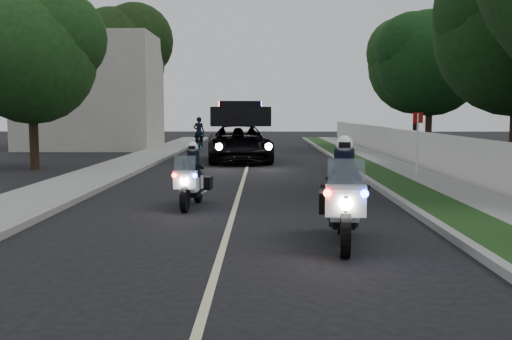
{
  "coord_description": "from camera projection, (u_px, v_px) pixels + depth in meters",
  "views": [
    {
      "loc": [
        0.69,
        -10.66,
        2.29
      ],
      "look_at": [
        0.52,
        2.46,
        1.0
      ],
      "focal_mm": 41.42,
      "sensor_mm": 36.0,
      "label": 1
    }
  ],
  "objects": [
    {
      "name": "building_far",
      "position": [
        91.0,
        93.0,
        36.5
      ],
      "size": [
        8.0,
        6.0,
        7.0
      ],
      "primitive_type": "cube",
      "color": "#A8A396",
      "rests_on": "ground"
    },
    {
      "name": "sidewalk_right",
      "position": [
        418.0,
        175.0,
        20.71
      ],
      "size": [
        1.4,
        60.0,
        0.16
      ],
      "primitive_type": "cube",
      "color": "gray",
      "rests_on": "ground"
    },
    {
      "name": "tree_left_near",
      "position": [
        35.0,
        170.0,
        23.6
      ],
      "size": [
        6.54,
        6.54,
        8.43
      ],
      "primitive_type": null,
      "rotation": [
        0.0,
        0.0,
        0.37
      ],
      "color": "#173C14",
      "rests_on": "ground"
    },
    {
      "name": "curb_left",
      "position": [
        128.0,
        175.0,
        20.84
      ],
      "size": [
        0.2,
        60.0,
        0.15
      ],
      "primitive_type": "cube",
      "color": "gray",
      "rests_on": "ground"
    },
    {
      "name": "police_moto_right",
      "position": [
        343.0,
        244.0,
        10.27
      ],
      "size": [
        1.01,
        2.3,
        1.89
      ],
      "primitive_type": null,
      "rotation": [
        0.0,
        0.0,
        -0.1
      ],
      "color": "silver",
      "rests_on": "ground"
    },
    {
      "name": "lane_marking",
      "position": [
        244.0,
        177.0,
        20.79
      ],
      "size": [
        0.12,
        50.0,
        0.01
      ],
      "primitive_type": "cube",
      "color": "#BFB78C",
      "rests_on": "ground"
    },
    {
      "name": "sidewalk_left",
      "position": [
        97.0,
        175.0,
        20.85
      ],
      "size": [
        2.0,
        60.0,
        0.16
      ],
      "primitive_type": "cube",
      "color": "gray",
      "rests_on": "ground"
    },
    {
      "name": "curb_right",
      "position": [
        361.0,
        175.0,
        20.73
      ],
      "size": [
        0.2,
        60.0,
        0.15
      ],
      "primitive_type": "cube",
      "color": "gray",
      "rests_on": "ground"
    },
    {
      "name": "tree_right_d",
      "position": [
        415.0,
        149.0,
        36.48
      ],
      "size": [
        6.03,
        6.03,
        10.03
      ],
      "primitive_type": null,
      "rotation": [
        0.0,
        0.0,
        -0.0
      ],
      "color": "#1C4216",
      "rests_on": "ground"
    },
    {
      "name": "bicycle",
      "position": [
        199.0,
        150.0,
        35.7
      ],
      "size": [
        0.65,
        1.78,
        0.92
      ],
      "primitive_type": "imported",
      "rotation": [
        0.0,
        0.0,
        -0.02
      ],
      "color": "black",
      "rests_on": "ground"
    },
    {
      "name": "sign_post",
      "position": [
        416.0,
        178.0,
        20.49
      ],
      "size": [
        0.42,
        0.42,
        2.35
      ],
      "primitive_type": null,
      "rotation": [
        0.0,
        0.0,
        0.15
      ],
      "color": "#AD110C",
      "rests_on": "ground"
    },
    {
      "name": "cyclist",
      "position": [
        199.0,
        150.0,
        35.7
      ],
      "size": [
        0.65,
        0.44,
        1.81
      ],
      "primitive_type": "imported",
      "rotation": [
        0.0,
        0.0,
        3.13
      ],
      "color": "black",
      "rests_on": "ground"
    },
    {
      "name": "tree_left_far",
      "position": [
        117.0,
        146.0,
        40.09
      ],
      "size": [
        7.72,
        7.72,
        11.38
      ],
      "primitive_type": null,
      "rotation": [
        0.0,
        0.0,
        0.14
      ],
      "color": "black",
      "rests_on": "ground"
    },
    {
      "name": "police_suv",
      "position": [
        239.0,
        162.0,
        27.38
      ],
      "size": [
        3.41,
        6.38,
        2.98
      ],
      "primitive_type": "imported",
      "rotation": [
        0.0,
        0.0,
        0.1
      ],
      "color": "black",
      "rests_on": "ground"
    },
    {
      "name": "ground",
      "position": [
        226.0,
        237.0,
        10.84
      ],
      "size": [
        120.0,
        120.0,
        0.0
      ],
      "primitive_type": "plane",
      "color": "black",
      "rests_on": "ground"
    },
    {
      "name": "grass_verge",
      "position": [
        380.0,
        175.0,
        20.73
      ],
      "size": [
        1.2,
        60.0,
        0.16
      ],
      "primitive_type": "cube",
      "color": "#193814",
      "rests_on": "ground"
    },
    {
      "name": "property_wall",
      "position": [
        447.0,
        156.0,
        20.63
      ],
      "size": [
        0.22,
        60.0,
        1.5
      ],
      "primitive_type": "cube",
      "color": "beige",
      "rests_on": "ground"
    },
    {
      "name": "police_moto_left",
      "position": [
        192.0,
        207.0,
        14.3
      ],
      "size": [
        0.81,
        1.91,
        1.58
      ],
      "primitive_type": null,
      "rotation": [
        0.0,
        0.0,
        -0.09
      ],
      "color": "white",
      "rests_on": "ground"
    },
    {
      "name": "tree_right_e",
      "position": [
        428.0,
        154.0,
        32.71
      ],
      "size": [
        7.24,
        7.24,
        9.64
      ],
      "primitive_type": null,
      "rotation": [
        0.0,
        0.0,
        0.3
      ],
      "color": "#103410",
      "rests_on": "ground"
    }
  ]
}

